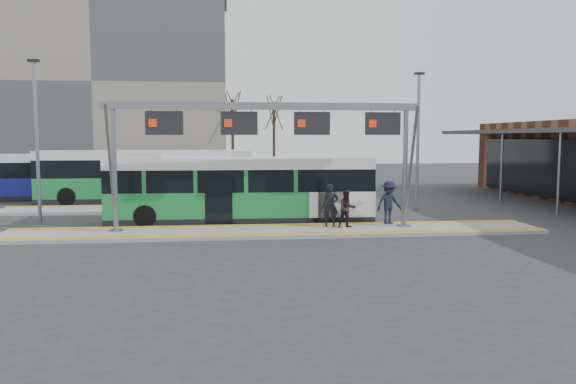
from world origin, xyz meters
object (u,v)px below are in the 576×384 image
(gantry, at_px, (268,128))
(passenger_c, at_px, (389,203))
(passenger_b, at_px, (347,209))
(passenger_a, at_px, (330,205))
(hero_bus, at_px, (241,190))

(gantry, distance_m, passenger_c, 6.30)
(gantry, xyz_separation_m, passenger_c, (5.37, 0.70, -3.21))
(gantry, distance_m, passenger_b, 4.72)
(gantry, bearing_deg, passenger_b, -1.97)
(passenger_a, distance_m, passenger_b, 0.72)
(gantry, relative_size, passenger_c, 6.93)
(gantry, height_order, hero_bus, gantry)
(hero_bus, bearing_deg, passenger_a, -34.70)
(gantry, xyz_separation_m, passenger_a, (2.67, 0.16, -3.24))
(hero_bus, height_order, passenger_a, hero_bus)
(passenger_b, xyz_separation_m, passenger_c, (2.05, 0.81, 0.14))
(passenger_c, bearing_deg, passenger_b, -175.86)
(gantry, relative_size, hero_bus, 1.08)
(gantry, xyz_separation_m, hero_bus, (-1.05, 2.85, -2.79))
(gantry, bearing_deg, passenger_a, 3.36)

